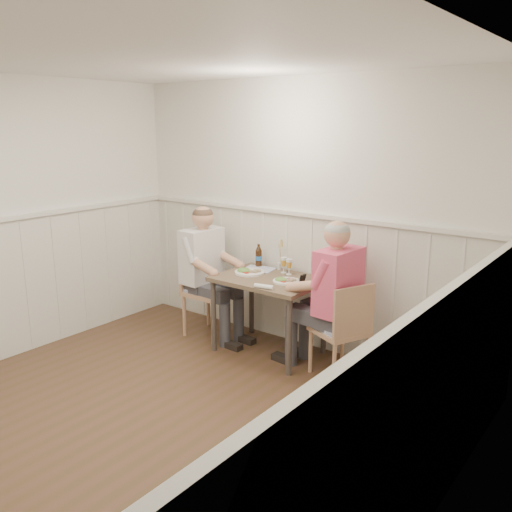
# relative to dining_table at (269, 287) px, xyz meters

# --- Properties ---
(ground_plane) EXTENTS (4.50, 4.50, 0.00)m
(ground_plane) POSITION_rel_dining_table_xyz_m (0.08, -1.84, -0.65)
(ground_plane) COLOR #4B351F
(room_shell) EXTENTS (4.04, 4.54, 2.60)m
(room_shell) POSITION_rel_dining_table_xyz_m (0.08, -1.84, 0.87)
(room_shell) COLOR white
(room_shell) RESTS_ON ground
(wainscot) EXTENTS (4.00, 4.49, 1.34)m
(wainscot) POSITION_rel_dining_table_xyz_m (0.08, -1.15, 0.04)
(wainscot) COLOR beige
(wainscot) RESTS_ON ground
(dining_table) EXTENTS (0.98, 0.70, 0.75)m
(dining_table) POSITION_rel_dining_table_xyz_m (0.00, 0.00, 0.00)
(dining_table) COLOR brown
(dining_table) RESTS_ON ground
(chair_right) EXTENTS (0.54, 0.54, 0.87)m
(chair_right) POSITION_rel_dining_table_xyz_m (0.84, -0.07, -0.18)
(chair_right) COLOR tan
(chair_right) RESTS_ON ground
(chair_left) EXTENTS (0.47, 0.47, 0.95)m
(chair_left) POSITION_rel_dining_table_xyz_m (-0.81, -0.01, -0.14)
(chair_left) COLOR tan
(chair_left) RESTS_ON ground
(man_in_pink) EXTENTS (0.67, 0.47, 1.41)m
(man_in_pink) POSITION_rel_dining_table_xyz_m (0.72, -0.05, -0.06)
(man_in_pink) COLOR #3F3F47
(man_in_pink) RESTS_ON ground
(diner_cream) EXTENTS (0.65, 0.46, 1.38)m
(diner_cream) POSITION_rel_dining_table_xyz_m (-0.79, -0.03, -0.07)
(diner_cream) COLOR #3F3F47
(diner_cream) RESTS_ON ground
(plate_man) EXTENTS (0.25, 0.25, 0.06)m
(plate_man) POSITION_rel_dining_table_xyz_m (0.21, -0.03, 0.12)
(plate_man) COLOR white
(plate_man) RESTS_ON dining_table
(plate_diner) EXTENTS (0.29, 0.29, 0.07)m
(plate_diner) POSITION_rel_dining_table_xyz_m (-0.25, 0.00, 0.12)
(plate_diner) COLOR white
(plate_diner) RESTS_ON dining_table
(beer_glass_a) EXTENTS (0.06, 0.06, 0.16)m
(beer_glass_a) POSITION_rel_dining_table_xyz_m (0.09, 0.20, 0.20)
(beer_glass_a) COLOR silver
(beer_glass_a) RESTS_ON dining_table
(beer_glass_b) EXTENTS (0.06, 0.06, 0.16)m
(beer_glass_b) POSITION_rel_dining_table_xyz_m (0.02, 0.23, 0.20)
(beer_glass_b) COLOR silver
(beer_glass_b) RESTS_ON dining_table
(beer_bottle) EXTENTS (0.07, 0.07, 0.23)m
(beer_bottle) POSITION_rel_dining_table_xyz_m (-0.32, 0.27, 0.20)
(beer_bottle) COLOR black
(beer_bottle) RESTS_ON dining_table
(rolled_napkin) EXTENTS (0.18, 0.08, 0.04)m
(rolled_napkin) POSITION_rel_dining_table_xyz_m (0.17, -0.31, 0.12)
(rolled_napkin) COLOR white
(rolled_napkin) RESTS_ON dining_table
(grass_vase) EXTENTS (0.04, 0.04, 0.33)m
(grass_vase) POSITION_rel_dining_table_xyz_m (-0.09, 0.30, 0.24)
(grass_vase) COLOR silver
(grass_vase) RESTS_ON dining_table
(gingham_mat) EXTENTS (0.34, 0.29, 0.01)m
(gingham_mat) POSITION_rel_dining_table_xyz_m (-0.25, 0.18, 0.10)
(gingham_mat) COLOR #616EAB
(gingham_mat) RESTS_ON dining_table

